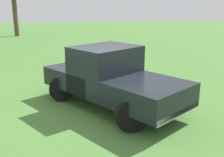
{
  "coord_description": "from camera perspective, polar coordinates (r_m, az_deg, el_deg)",
  "views": [
    {
      "loc": [
        -0.82,
        -7.37,
        3.05
      ],
      "look_at": [
        0.48,
        0.13,
        0.9
      ],
      "focal_mm": 42.5,
      "sensor_mm": 36.0,
      "label": 1
    }
  ],
  "objects": [
    {
      "name": "ground_plane",
      "position": [
        8.01,
        -3.26,
        -6.61
      ],
      "size": [
        80.0,
        80.0,
        0.0
      ],
      "primitive_type": "plane",
      "color": "#477533"
    },
    {
      "name": "pickup_truck",
      "position": [
        7.97,
        -0.6,
        0.55
      ],
      "size": [
        4.19,
        4.92,
        1.83
      ],
      "rotation": [
        0.0,
        0.0,
        5.31
      ],
      "color": "black",
      "rests_on": "ground_plane"
    }
  ]
}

